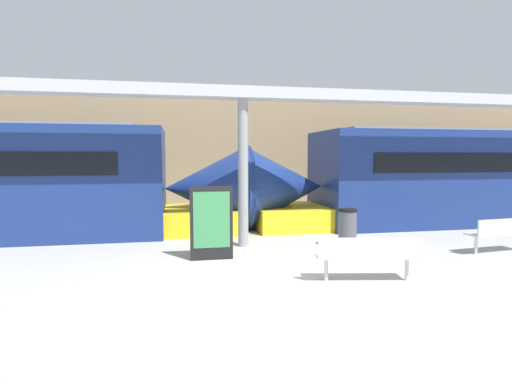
{
  "coord_description": "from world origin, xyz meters",
  "views": [
    {
      "loc": [
        -1.74,
        -6.45,
        2.26
      ],
      "look_at": [
        0.12,
        3.22,
        1.4
      ],
      "focal_mm": 28.0,
      "sensor_mm": 36.0,
      "label": 1
    }
  ],
  "objects_px": {
    "bench_near": "(368,254)",
    "trash_bin": "(347,228)",
    "support_column_near": "(243,174)",
    "bench_far": "(502,231)",
    "poster_board": "(212,223)",
    "train_left": "(482,178)"
  },
  "relations": [
    {
      "from": "train_left",
      "to": "trash_bin",
      "type": "bearing_deg",
      "value": -154.38
    },
    {
      "from": "trash_bin",
      "to": "support_column_near",
      "type": "relative_size",
      "value": 0.26
    },
    {
      "from": "bench_near",
      "to": "bench_far",
      "type": "height_order",
      "value": "same"
    },
    {
      "from": "bench_near",
      "to": "poster_board",
      "type": "xyz_separation_m",
      "value": [
        -2.66,
        2.1,
        0.3
      ]
    },
    {
      "from": "bench_far",
      "to": "support_column_near",
      "type": "height_order",
      "value": "support_column_near"
    },
    {
      "from": "bench_near",
      "to": "bench_far",
      "type": "relative_size",
      "value": 1.11
    },
    {
      "from": "train_left",
      "to": "support_column_near",
      "type": "distance_m",
      "value": 9.25
    },
    {
      "from": "trash_bin",
      "to": "poster_board",
      "type": "relative_size",
      "value": 0.6
    },
    {
      "from": "trash_bin",
      "to": "support_column_near",
      "type": "distance_m",
      "value": 2.95
    },
    {
      "from": "trash_bin",
      "to": "poster_board",
      "type": "xyz_separation_m",
      "value": [
        -3.43,
        -0.56,
        0.33
      ]
    },
    {
      "from": "train_left",
      "to": "poster_board",
      "type": "xyz_separation_m",
      "value": [
        -9.82,
        -3.62,
        -0.69
      ]
    },
    {
      "from": "train_left",
      "to": "poster_board",
      "type": "distance_m",
      "value": 10.49
    },
    {
      "from": "bench_near",
      "to": "trash_bin",
      "type": "bearing_deg",
      "value": 84.01
    },
    {
      "from": "bench_near",
      "to": "trash_bin",
      "type": "relative_size",
      "value": 1.96
    },
    {
      "from": "train_left",
      "to": "trash_bin",
      "type": "height_order",
      "value": "train_left"
    },
    {
      "from": "support_column_near",
      "to": "bench_near",
      "type": "bearing_deg",
      "value": -62.04
    },
    {
      "from": "bench_far",
      "to": "poster_board",
      "type": "height_order",
      "value": "poster_board"
    },
    {
      "from": "bench_near",
      "to": "trash_bin",
      "type": "distance_m",
      "value": 2.76
    },
    {
      "from": "bench_far",
      "to": "poster_board",
      "type": "distance_m",
      "value": 6.82
    },
    {
      "from": "bench_near",
      "to": "support_column_near",
      "type": "distance_m",
      "value": 3.99
    },
    {
      "from": "poster_board",
      "to": "bench_near",
      "type": "bearing_deg",
      "value": -38.25
    },
    {
      "from": "train_left",
      "to": "poster_board",
      "type": "bearing_deg",
      "value": -159.76
    }
  ]
}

